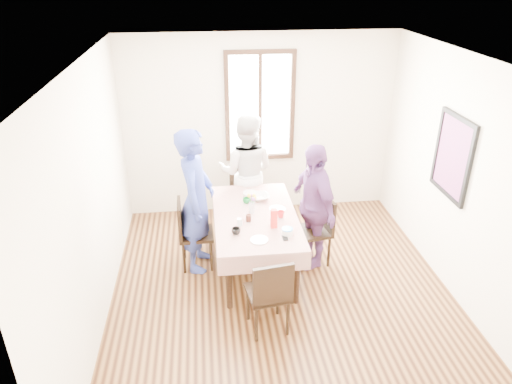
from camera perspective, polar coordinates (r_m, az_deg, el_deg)
ground at (r=5.72m, az=3.20°, el=-12.28°), size 4.50×4.50×0.00m
back_wall at (r=7.07m, az=0.45°, el=7.96°), size 4.00×0.00×4.00m
right_wall at (r=5.68m, az=23.87°, el=0.97°), size 0.00×4.50×4.50m
window_frame at (r=6.96m, az=0.48°, el=10.26°), size 1.02×0.06×1.62m
window_pane at (r=6.97m, az=0.47°, el=10.28°), size 0.90×0.02×1.50m
art_poster at (r=5.84m, az=22.68°, el=3.98°), size 0.04×0.76×0.96m
dining_table at (r=5.97m, az=-0.06°, el=-6.05°), size 0.88×1.62×0.75m
tablecloth at (r=5.77m, az=-0.06°, el=-2.85°), size 1.00×1.74×0.01m
chair_left at (r=6.03m, az=-7.22°, el=-5.03°), size 0.43×0.43×0.91m
chair_right at (r=6.08m, az=6.82°, el=-4.70°), size 0.48×0.48×0.91m
chair_far at (r=6.89m, az=-1.11°, el=-0.58°), size 0.48×0.48×0.91m
chair_near at (r=5.01m, az=1.43°, el=-12.03°), size 0.48×0.48×0.91m
person_left at (r=5.80m, az=-7.28°, el=-1.07°), size 0.55×0.74×1.84m
person_far at (r=6.71m, az=-1.12°, el=2.36°), size 0.96×0.82×1.70m
person_right at (r=5.90m, az=6.82°, el=-1.69°), size 0.63×1.03×1.63m
mug_black at (r=5.37m, az=-2.44°, el=-4.74°), size 0.10×0.10×0.08m
mug_flag at (r=5.71m, az=3.00°, el=-2.68°), size 0.12×0.12×0.08m
mug_green at (r=6.03m, az=-1.17°, el=-1.04°), size 0.10×0.10×0.07m
serving_bowl at (r=6.13m, az=0.42°, el=-0.61°), size 0.28×0.28×0.06m
juice_carton at (r=5.47m, az=2.19°, el=-3.19°), size 0.07×0.07×0.23m
butter_tub at (r=5.37m, az=3.80°, el=-4.82°), size 0.13×0.13×0.06m
jam_jar at (r=5.61m, az=-0.91°, el=-3.19°), size 0.06×0.06×0.08m
drinking_glass at (r=5.54m, az=-1.97°, el=-3.63°), size 0.06×0.06×0.09m
smartphone at (r=5.31m, az=3.53°, el=-5.55°), size 0.06×0.12×0.01m
flower_vase at (r=5.80m, az=-0.51°, el=-1.88°), size 0.07×0.07×0.14m
plate_right at (r=5.90m, az=2.60°, el=-2.07°), size 0.20×0.20×0.01m
plate_far at (r=6.30m, az=-0.71°, el=-0.11°), size 0.20×0.20×0.01m
plate_near at (r=5.26m, az=0.37°, el=-5.81°), size 0.20×0.20×0.01m
butter_lid at (r=5.35m, az=3.81°, el=-4.46°), size 0.12×0.12×0.01m
flower_bunch at (r=5.74m, az=-0.51°, el=-0.83°), size 0.09×0.09×0.10m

